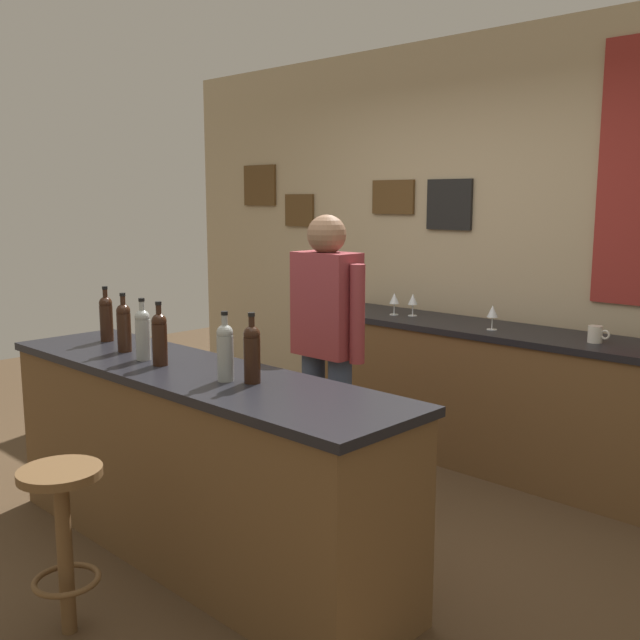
# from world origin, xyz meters

# --- Properties ---
(ground_plane) EXTENTS (10.00, 10.00, 0.00)m
(ground_plane) POSITION_xyz_m (0.00, 0.00, 0.00)
(ground_plane) COLOR #4C3823
(back_wall) EXTENTS (6.00, 0.09, 2.80)m
(back_wall) POSITION_xyz_m (0.02, 2.03, 1.42)
(back_wall) COLOR tan
(back_wall) RESTS_ON ground_plane
(bar_counter) EXTENTS (2.42, 0.60, 0.92)m
(bar_counter) POSITION_xyz_m (0.00, -0.40, 0.46)
(bar_counter) COLOR brown
(bar_counter) RESTS_ON ground_plane
(side_counter) EXTENTS (2.81, 0.56, 0.90)m
(side_counter) POSITION_xyz_m (0.40, 1.65, 0.45)
(side_counter) COLOR brown
(side_counter) RESTS_ON ground_plane
(bartender) EXTENTS (0.52, 0.21, 1.62)m
(bartender) POSITION_xyz_m (0.06, 0.46, 0.94)
(bartender) COLOR #384766
(bartender) RESTS_ON ground_plane
(bar_stool) EXTENTS (0.32, 0.32, 0.68)m
(bar_stool) POSITION_xyz_m (0.16, -1.14, 0.46)
(bar_stool) COLOR brown
(bar_stool) RESTS_ON ground_plane
(wine_bottle_a) EXTENTS (0.07, 0.07, 0.31)m
(wine_bottle_a) POSITION_xyz_m (-0.89, -0.32, 1.06)
(wine_bottle_a) COLOR black
(wine_bottle_a) RESTS_ON bar_counter
(wine_bottle_b) EXTENTS (0.07, 0.07, 0.31)m
(wine_bottle_b) POSITION_xyz_m (-0.56, -0.40, 1.06)
(wine_bottle_b) COLOR black
(wine_bottle_b) RESTS_ON bar_counter
(wine_bottle_c) EXTENTS (0.07, 0.07, 0.31)m
(wine_bottle_c) POSITION_xyz_m (-0.32, -0.45, 1.06)
(wine_bottle_c) COLOR #999E99
(wine_bottle_c) RESTS_ON bar_counter
(wine_bottle_d) EXTENTS (0.07, 0.07, 0.31)m
(wine_bottle_d) POSITION_xyz_m (-0.16, -0.46, 1.06)
(wine_bottle_d) COLOR black
(wine_bottle_d) RESTS_ON bar_counter
(wine_bottle_e) EXTENTS (0.07, 0.07, 0.31)m
(wine_bottle_e) POSITION_xyz_m (0.30, -0.43, 1.06)
(wine_bottle_e) COLOR #999E99
(wine_bottle_e) RESTS_ON bar_counter
(wine_bottle_f) EXTENTS (0.07, 0.07, 0.31)m
(wine_bottle_f) POSITION_xyz_m (0.41, -0.37, 1.06)
(wine_bottle_f) COLOR black
(wine_bottle_f) RESTS_ON bar_counter
(wine_glass_a) EXTENTS (0.07, 0.07, 0.16)m
(wine_glass_a) POSITION_xyz_m (-0.85, 1.71, 1.01)
(wine_glass_a) COLOR silver
(wine_glass_a) RESTS_ON side_counter
(wine_glass_b) EXTENTS (0.07, 0.07, 0.16)m
(wine_glass_b) POSITION_xyz_m (-0.38, 1.61, 1.01)
(wine_glass_b) COLOR silver
(wine_glass_b) RESTS_ON side_counter
(wine_glass_c) EXTENTS (0.07, 0.07, 0.16)m
(wine_glass_c) POSITION_xyz_m (-0.26, 1.67, 1.01)
(wine_glass_c) COLOR silver
(wine_glass_c) RESTS_ON side_counter
(wine_glass_d) EXTENTS (0.07, 0.07, 0.16)m
(wine_glass_d) POSITION_xyz_m (0.42, 1.57, 1.01)
(wine_glass_d) COLOR silver
(wine_glass_d) RESTS_ON side_counter
(coffee_mug) EXTENTS (0.12, 0.08, 0.09)m
(coffee_mug) POSITION_xyz_m (1.05, 1.62, 0.95)
(coffee_mug) COLOR silver
(coffee_mug) RESTS_ON side_counter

